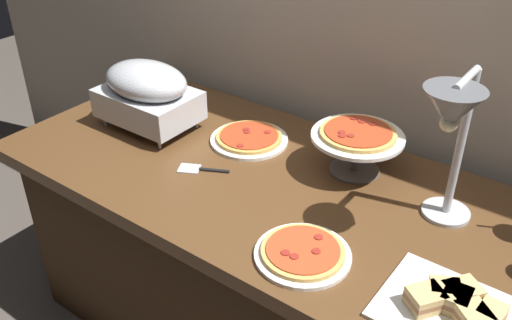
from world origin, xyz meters
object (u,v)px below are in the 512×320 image
(chafing_dish, at_px, (147,92))
(pizza_plate_raised_stand, at_px, (357,139))
(sandwich_platter, at_px, (456,307))
(serving_spatula, at_px, (201,169))
(pizza_plate_front, at_px, (303,253))
(pizza_plate_center, at_px, (249,138))
(heat_lamp, at_px, (452,122))

(chafing_dish, height_order, pizza_plate_raised_stand, chafing_dish)
(chafing_dish, bearing_deg, sandwich_platter, -10.70)
(sandwich_platter, height_order, serving_spatula, sandwich_platter)
(pizza_plate_raised_stand, xyz_separation_m, sandwich_platter, (0.49, -0.42, -0.10))
(pizza_plate_front, bearing_deg, serving_spatula, 162.12)
(pizza_plate_center, height_order, sandwich_platter, sandwich_platter)
(heat_lamp, xyz_separation_m, pizza_plate_center, (-0.72, 0.12, -0.35))
(heat_lamp, height_order, sandwich_platter, heat_lamp)
(pizza_plate_raised_stand, bearing_deg, serving_spatula, -143.78)
(pizza_plate_center, height_order, serving_spatula, pizza_plate_center)
(heat_lamp, distance_m, pizza_plate_center, 0.81)
(heat_lamp, bearing_deg, serving_spatula, -170.51)
(pizza_plate_center, relative_size, pizza_plate_raised_stand, 0.94)
(serving_spatula, bearing_deg, sandwich_platter, -7.51)
(sandwich_platter, distance_m, serving_spatula, 0.90)
(chafing_dish, relative_size, pizza_plate_front, 1.38)
(heat_lamp, height_order, pizza_plate_raised_stand, heat_lamp)
(pizza_plate_front, height_order, pizza_plate_center, same)
(sandwich_platter, xyz_separation_m, serving_spatula, (-0.89, 0.12, -0.02))
(heat_lamp, bearing_deg, pizza_plate_front, -129.76)
(chafing_dish, height_order, pizza_plate_front, chafing_dish)
(pizza_plate_front, bearing_deg, sandwich_platter, 6.20)
(sandwich_platter, bearing_deg, pizza_plate_raised_stand, 139.51)
(pizza_plate_raised_stand, bearing_deg, pizza_plate_center, -172.64)
(chafing_dish, relative_size, heat_lamp, 0.77)
(chafing_dish, bearing_deg, serving_spatula, -18.42)
(pizza_plate_center, bearing_deg, chafing_dish, -160.59)
(heat_lamp, distance_m, sandwich_platter, 0.44)
(heat_lamp, height_order, serving_spatula, heat_lamp)
(chafing_dish, distance_m, heat_lamp, 1.11)
(chafing_dish, xyz_separation_m, heat_lamp, (1.09, 0.00, 0.22))
(heat_lamp, height_order, pizza_plate_center, heat_lamp)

